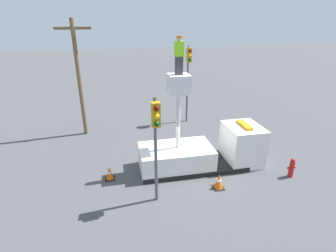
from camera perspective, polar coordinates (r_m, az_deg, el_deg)
name	(u,v)px	position (r m, az deg, el deg)	size (l,w,h in m)	color
ground_plane	(192,167)	(14.72, 5.29, -8.79)	(120.00, 120.00, 0.00)	#4C4C4F
bucket_truck	(204,151)	(14.44, 7.76, -5.37)	(6.68, 2.26, 5.14)	black
worker	(179,55)	(12.46, 2.44, 15.10)	(0.40, 0.26, 1.75)	#38383D
traffic_light_pole	(156,132)	(10.46, -2.64, -1.26)	(0.34, 0.57, 4.81)	#515156
traffic_light_across	(188,70)	(19.70, 4.45, 12.10)	(0.34, 0.57, 5.79)	#515156
fire_hydrant	(292,168)	(14.97, 25.31, -8.23)	(0.49, 0.25, 1.06)	red
traffic_cone_rear	(110,173)	(13.81, -12.59, -10.00)	(0.49, 0.49, 0.69)	black
traffic_cone_curbside	(219,182)	(13.06, 11.00, -11.78)	(0.53, 0.53, 0.76)	black
utility_pole	(79,76)	(18.32, -18.86, 10.35)	(2.20, 0.26, 7.63)	brown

